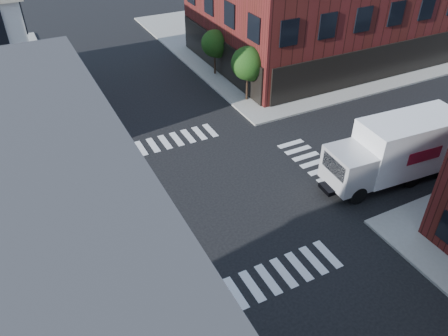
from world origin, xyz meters
name	(u,v)px	position (x,y,z in m)	size (l,w,h in m)	color
ground	(220,193)	(0.00, 0.00, 0.00)	(120.00, 120.00, 0.00)	black
sidewalk_ne	(302,36)	(21.00, 21.00, 0.07)	(30.00, 30.00, 0.15)	gray
tree_near	(248,65)	(7.56, 9.98, 3.16)	(2.69, 2.69, 4.49)	black
tree_far	(215,45)	(7.56, 15.98, 2.87)	(2.43, 2.43, 4.07)	black
signal_pole	(145,279)	(-6.72, -6.68, 2.86)	(1.29, 1.24, 4.60)	black
box_truck	(397,150)	(10.34, -3.49, 2.13)	(9.19, 3.35, 4.09)	silver
traffic_cone	(165,292)	(-5.70, -5.70, 0.33)	(0.40, 0.40, 0.68)	#ED530A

